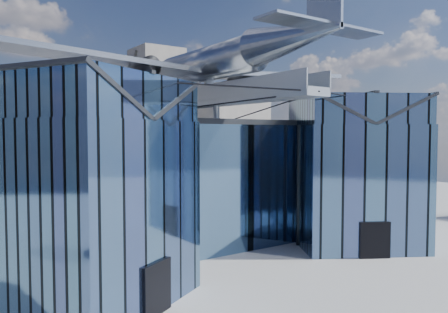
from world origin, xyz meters
TOP-DOWN VIEW (x-y plane):
  - ground_plane at (0.00, 0.00)m, footprint 120.00×120.00m
  - museum at (0.00, 5.82)m, footprint 32.88×24.50m
  - bg_towers at (1.45, 50.49)m, footprint 77.00×24.50m
  - tree_side_e at (20.18, 14.92)m, footprint 4.39×4.39m

SIDE VIEW (x-z plane):
  - ground_plane at x=0.00m, z-range 0.00..0.00m
  - tree_side_e at x=20.18m, z-range 0.96..6.39m
  - museum at x=0.00m, z-range -3.26..14.34m
  - bg_towers at x=1.45m, z-range -2.99..23.01m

